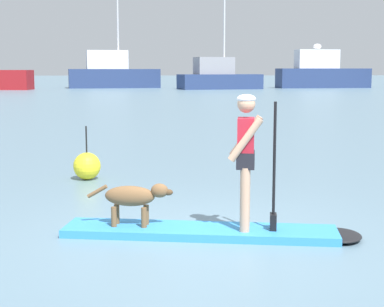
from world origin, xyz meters
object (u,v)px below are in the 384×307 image
object	(u,v)px
person_paddler	(247,153)
dog	(134,197)
moored_boat_port	(322,73)
paddleboard	(218,232)
marker_buoy	(87,166)
moored_boat_center	(218,77)
moored_boat_starboard	(112,74)

from	to	relation	value
person_paddler	dog	distance (m)	1.54
dog	moored_boat_port	size ratio (longest dim) A/B	0.10
person_paddler	paddleboard	bearing A→B (deg)	168.14
paddleboard	marker_buoy	world-z (taller)	marker_buoy
marker_buoy	moored_boat_center	bearing A→B (deg)	79.30
paddleboard	marker_buoy	bearing A→B (deg)	115.15
person_paddler	moored_boat_starboard	world-z (taller)	moored_boat_starboard
dog	moored_boat_center	size ratio (longest dim) A/B	0.11
person_paddler	moored_boat_center	xyz separation A→B (m)	(7.59, 56.36, 0.21)
moored_boat_starboard	moored_boat_center	bearing A→B (deg)	-25.45
person_paddler	dog	xyz separation A→B (m)	(-1.39, 0.29, -0.59)
person_paddler	dog	world-z (taller)	person_paddler
marker_buoy	moored_boat_starboard	bearing A→B (deg)	91.42
person_paddler	marker_buoy	bearing A→B (deg)	118.53
paddleboard	person_paddler	bearing A→B (deg)	-11.86
paddleboard	moored_boat_port	size ratio (longest dim) A/B	0.35
moored_boat_starboard	marker_buoy	distance (m)	57.59
paddleboard	moored_boat_starboard	xyz separation A→B (m)	(-3.35, 61.66, 1.54)
person_paddler	moored_boat_center	size ratio (longest dim) A/B	0.17
dog	marker_buoy	size ratio (longest dim) A/B	1.08
dog	marker_buoy	bearing A→B (deg)	102.77
marker_buoy	person_paddler	bearing A→B (deg)	-61.47
paddleboard	person_paddler	world-z (taller)	person_paddler
moored_boat_starboard	moored_boat_center	world-z (taller)	moored_boat_starboard
moored_boat_starboard	moored_boat_port	distance (m)	23.58
moored_boat_port	moored_boat_center	bearing A→B (deg)	-165.93
dog	moored_boat_starboard	bearing A→B (deg)	92.15
moored_boat_center	person_paddler	bearing A→B (deg)	-97.67
person_paddler	moored_boat_port	xyz separation A→B (m)	(19.77, 59.41, 0.56)
person_paddler	moored_boat_starboard	bearing A→B (deg)	93.42
moored_boat_port	dog	bearing A→B (deg)	-109.69
dog	moored_boat_center	xyz separation A→B (m)	(8.98, 56.07, 0.80)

